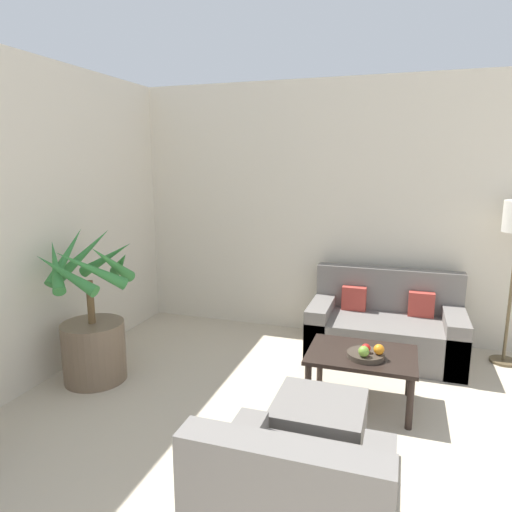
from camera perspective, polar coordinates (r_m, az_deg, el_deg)
name	(u,v)px	position (r m, az deg, el deg)	size (l,w,h in m)	color
wall_back	(467,215)	(4.93, 24.87, 4.68)	(8.51, 0.06, 2.70)	beige
potted_palm	(93,330)	(4.17, -19.72, -8.68)	(0.82, 0.83, 1.32)	brown
sofa_loveseat	(385,328)	(4.67, 15.81, -8.70)	(1.43, 0.79, 0.81)	slate
coffee_table	(362,360)	(3.69, 13.05, -12.57)	(0.82, 0.59, 0.42)	black
fruit_bowl	(366,355)	(3.58, 13.54, -11.95)	(0.28, 0.28, 0.04)	#42382D
apple_red	(366,348)	(3.56, 13.58, -11.13)	(0.07, 0.07, 0.07)	red
apple_green	(364,351)	(3.49, 13.32, -11.53)	(0.08, 0.08, 0.08)	olive
orange_fruit	(379,349)	(3.55, 15.12, -11.20)	(0.08, 0.08, 0.08)	orange
ottoman	(319,432)	(3.07, 7.82, -20.92)	(0.55, 0.53, 0.41)	slate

